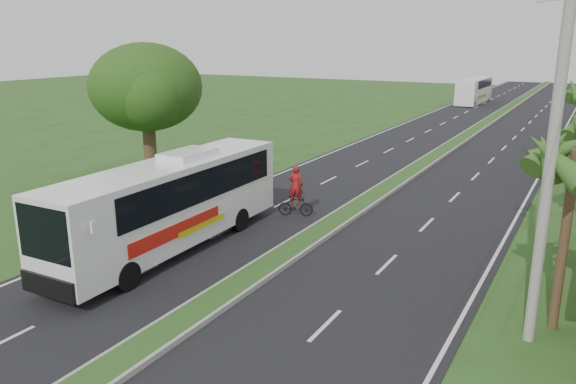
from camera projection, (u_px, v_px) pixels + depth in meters
The scene contains 11 objects.
ground at pixel (222, 298), 17.20m from camera, with size 180.00×180.00×0.00m, color #2D4519.
road_asphalt at pixel (416, 170), 34.02m from camera, with size 14.00×160.00×0.02m, color black.
median_strip at pixel (416, 168), 34.00m from camera, with size 1.20×160.00×0.18m.
lane_edge_left at pixel (317, 159), 37.19m from camera, with size 0.12×160.00×0.01m, color silver.
lane_edge_right at pixel (535, 183), 30.86m from camera, with size 0.12×160.00×0.01m, color silver.
palm_verge_a at pixel (575, 159), 14.22m from camera, with size 2.40×2.40×5.45m.
shade_tree at pixel (145, 90), 30.02m from camera, with size 6.30×6.00×7.54m.
utility_pole_a at pixel (555, 127), 13.37m from camera, with size 1.60×0.28×11.00m.
coach_bus_main at pixel (172, 199), 20.75m from camera, with size 2.54×11.17×3.59m.
coach_bus_far at pixel (474, 89), 68.72m from camera, with size 2.37×10.35×3.01m.
motorcyclist at pixel (296, 197), 24.96m from camera, with size 1.62×0.99×2.33m.
Camera 1 is at (9.46, -12.73, 7.70)m, focal length 35.00 mm.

